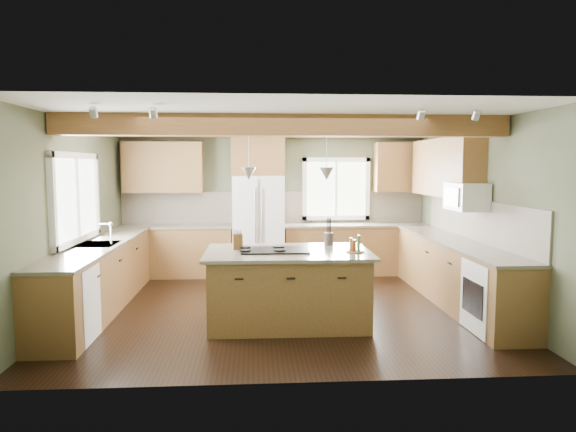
{
  "coord_description": "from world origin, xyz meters",
  "views": [
    {
      "loc": [
        -0.37,
        -7.01,
        1.98
      ],
      "look_at": [
        0.11,
        0.3,
        1.26
      ],
      "focal_mm": 32.0,
      "sensor_mm": 36.0,
      "label": 1
    }
  ],
  "objects": [
    {
      "name": "counter_right",
      "position": [
        2.5,
        0.05,
        0.9
      ],
      "size": [
        0.64,
        3.74,
        0.04
      ],
      "primitive_type": "cube",
      "color": "#4F463A",
      "rests_on": "base_cab_right"
    },
    {
      "name": "pendant_left",
      "position": [
        -0.44,
        -0.68,
        1.88
      ],
      "size": [
        0.18,
        0.18,
        0.16
      ],
      "primitive_type": "cone",
      "rotation": [
        3.14,
        0.0,
        0.0
      ],
      "color": "#B2B2B7",
      "rests_on": "ceiling"
    },
    {
      "name": "sink",
      "position": [
        -2.5,
        0.05,
        0.91
      ],
      "size": [
        0.5,
        0.65,
        0.03
      ],
      "primitive_type": "cube",
      "color": "#262628",
      "rests_on": "counter_left"
    },
    {
      "name": "dishwasher",
      "position": [
        -2.49,
        -1.25,
        0.43
      ],
      "size": [
        0.6,
        0.6,
        0.84
      ],
      "primitive_type": "cube",
      "color": "white",
      "rests_on": "floor"
    },
    {
      "name": "backsplash_back",
      "position": [
        0.0,
        2.48,
        1.21
      ],
      "size": [
        5.58,
        0.03,
        0.58
      ],
      "primitive_type": "cube",
      "color": "brown",
      "rests_on": "wall_back"
    },
    {
      "name": "cooktop",
      "position": [
        -0.12,
        -0.68,
        0.93
      ],
      "size": [
        0.84,
        0.56,
        0.02
      ],
      "primitive_type": "cube",
      "rotation": [
        0.0,
        0.0,
        -0.01
      ],
      "color": "black",
      "rests_on": "island_top"
    },
    {
      "name": "faucet",
      "position": [
        -2.32,
        0.05,
        1.05
      ],
      "size": [
        0.02,
        0.02,
        0.28
      ],
      "primitive_type": "cylinder",
      "color": "#B2B2B7",
      "rests_on": "sink"
    },
    {
      "name": "island",
      "position": [
        0.04,
        -0.69,
        0.44
      ],
      "size": [
        1.93,
        1.19,
        0.88
      ],
      "primitive_type": "cube",
      "rotation": [
        0.0,
        0.0,
        -0.01
      ],
      "color": "brown",
      "rests_on": "floor"
    },
    {
      "name": "knife_block",
      "position": [
        -0.59,
        -0.53,
        1.02
      ],
      "size": [
        0.13,
        0.11,
        0.2
      ],
      "primitive_type": "cube",
      "rotation": [
        0.0,
        0.0,
        0.19
      ],
      "color": "brown",
      "rests_on": "island_top"
    },
    {
      "name": "pendant_right",
      "position": [
        0.52,
        -0.69,
        1.88
      ],
      "size": [
        0.18,
        0.18,
        0.16
      ],
      "primitive_type": "cone",
      "rotation": [
        3.14,
        0.0,
        0.0
      ],
      "color": "#B2B2B7",
      "rests_on": "ceiling"
    },
    {
      "name": "ceiling",
      "position": [
        0.0,
        0.0,
        2.6
      ],
      "size": [
        5.6,
        5.6,
        0.0
      ],
      "primitive_type": "plane",
      "rotation": [
        3.14,
        0.0,
        0.0
      ],
      "color": "silver",
      "rests_on": "wall_back"
    },
    {
      "name": "utensil_crock",
      "position": [
        0.62,
        -0.26,
        1.0
      ],
      "size": [
        0.16,
        0.16,
        0.17
      ],
      "primitive_type": "cylinder",
      "rotation": [
        0.0,
        0.0,
        0.29
      ],
      "color": "#413A34",
      "rests_on": "island_top"
    },
    {
      "name": "oven",
      "position": [
        2.49,
        -1.25,
        0.43
      ],
      "size": [
        0.6,
        0.72,
        0.84
      ],
      "primitive_type": "cube",
      "color": "white",
      "rests_on": "floor"
    },
    {
      "name": "ceiling_beam",
      "position": [
        0.0,
        -0.69,
        2.47
      ],
      "size": [
        5.55,
        0.26,
        0.26
      ],
      "primitive_type": "cube",
      "color": "brown",
      "rests_on": "ceiling"
    },
    {
      "name": "wall_left",
      "position": [
        -2.8,
        0.0,
        1.3
      ],
      "size": [
        0.0,
        5.0,
        5.0
      ],
      "primitive_type": "plane",
      "rotation": [
        1.57,
        0.0,
        1.57
      ],
      "color": "#464B35",
      "rests_on": "ground"
    },
    {
      "name": "backsplash_right",
      "position": [
        2.78,
        0.05,
        1.21
      ],
      "size": [
        0.03,
        3.7,
        0.58
      ],
      "primitive_type": "cube",
      "color": "brown",
      "rests_on": "wall_right"
    },
    {
      "name": "wall_right",
      "position": [
        2.8,
        0.0,
        1.3
      ],
      "size": [
        0.0,
        5.0,
        5.0
      ],
      "primitive_type": "plane",
      "rotation": [
        1.57,
        0.0,
        -1.57
      ],
      "color": "#464B35",
      "rests_on": "ground"
    },
    {
      "name": "wall_back",
      "position": [
        0.0,
        2.5,
        1.3
      ],
      "size": [
        5.6,
        0.0,
        5.6
      ],
      "primitive_type": "plane",
      "rotation": [
        1.57,
        0.0,
        0.0
      ],
      "color": "#464B35",
      "rests_on": "ground"
    },
    {
      "name": "upper_cab_right",
      "position": [
        2.62,
        0.9,
        1.95
      ],
      "size": [
        0.35,
        2.2,
        0.9
      ],
      "primitive_type": "cube",
      "color": "brown",
      "rests_on": "wall_right"
    },
    {
      "name": "upper_cab_back_left",
      "position": [
        -1.99,
        2.33,
        1.95
      ],
      "size": [
        1.4,
        0.35,
        0.9
      ],
      "primitive_type": "cube",
      "color": "brown",
      "rests_on": "wall_back"
    },
    {
      "name": "counter_left",
      "position": [
        -2.5,
        0.05,
        0.9
      ],
      "size": [
        0.64,
        3.74,
        0.04
      ],
      "primitive_type": "cube",
      "color": "#4F463A",
      "rests_on": "base_cab_left"
    },
    {
      "name": "base_cab_back_right",
      "position": [
        1.49,
        2.2,
        0.44
      ],
      "size": [
        2.62,
        0.6,
        0.88
      ],
      "primitive_type": "cube",
      "color": "brown",
      "rests_on": "floor"
    },
    {
      "name": "base_cab_right",
      "position": [
        2.5,
        0.05,
        0.44
      ],
      "size": [
        0.6,
        3.7,
        0.88
      ],
      "primitive_type": "cube",
      "color": "brown",
      "rests_on": "floor"
    },
    {
      "name": "floor",
      "position": [
        0.0,
        0.0,
        0.0
      ],
      "size": [
        5.6,
        5.6,
        0.0
      ],
      "primitive_type": "plane",
      "color": "black",
      "rests_on": "ground"
    },
    {
      "name": "upper_cab_back_corner",
      "position": [
        2.3,
        2.33,
        1.95
      ],
      "size": [
        0.9,
        0.35,
        0.9
      ],
      "primitive_type": "cube",
      "color": "brown",
      "rests_on": "wall_back"
    },
    {
      "name": "microwave",
      "position": [
        2.58,
        -0.05,
        1.55
      ],
      "size": [
        0.4,
        0.7,
        0.38
      ],
      "primitive_type": "cube",
      "color": "white",
      "rests_on": "wall_right"
    },
    {
      "name": "counter_back_right",
      "position": [
        1.49,
        2.2,
        0.9
      ],
      "size": [
        2.66,
        0.64,
        0.04
      ],
      "primitive_type": "cube",
      "color": "#4F463A",
      "rests_on": "base_cab_back_right"
    },
    {
      "name": "window_back",
      "position": [
        1.15,
        2.48,
        1.55
      ],
      "size": [
        1.1,
        0.04,
        1.0
      ],
      "primitive_type": "cube",
      "color": "white",
      "rests_on": "wall_back"
    },
    {
      "name": "soffit_trim",
      "position": [
        0.0,
        2.4,
        2.54
      ],
      "size": [
        5.55,
        0.2,
        0.1
      ],
      "primitive_type": "cube",
      "color": "brown",
      "rests_on": "ceiling"
    },
    {
      "name": "base_cab_back_left",
      "position": [
        -1.79,
        2.2,
        0.44
      ],
      "size": [
        2.02,
        0.6,
        0.88
      ],
      "primitive_type": "cube",
      "color": "brown",
      "rests_on": "floor"
    },
    {
      "name": "counter_back_left",
      "position": [
        -1.79,
        2.2,
        0.9
      ],
      "size": [
        2.06,
        0.64,
        0.04
      ],
      "primitive_type": "cube",
      "color": "#4F463A",
      "rests_on": "base_cab_back_left"
    },
    {
      "name": "island_top",
      "position": [
        0.04,
        -0.69,
        0.9
      ],
      "size": [
        2.06,
        1.32,
        0.04
      ],
      "primitive_type": "cube",
      "rotation": [
        0.0,
        0.0,
        -0.01
      ],
      "color": "#4F463A",
      "rests_on": "island"
    },
    {
      "name": "window_left",
      "position": [
        -2.78,
        0.05,
        1.55
      ],
      "size": [
        0.04,
        1.6,
        1.05
      ],
      "primitive_type": "cube",
      "color": "white",
      "rests_on": "wall_left"
    },
    {
      "name": "upper_cab_over_fridge",
      "position": [
        -0.3,
        2.33,
        2.15
      ],
      "size": [
        0.96,
        0.35,
        0.7
      ],
      "primitive_type": "cube",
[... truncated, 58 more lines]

